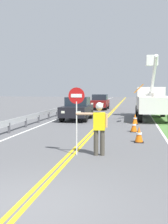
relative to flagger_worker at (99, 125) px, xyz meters
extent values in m
plane|color=#5B5B5E|center=(-0.96, -4.43, -1.05)|extent=(160.00, 160.00, 0.00)
cube|color=yellow|center=(-1.05, 15.57, -1.04)|extent=(0.11, 110.00, 0.01)
cube|color=yellow|center=(-0.87, 15.57, -1.04)|extent=(0.11, 110.00, 0.01)
cube|color=silver|center=(2.64, 15.57, -1.04)|extent=(0.12, 110.00, 0.01)
cube|color=silver|center=(-4.56, 15.57, -1.04)|extent=(0.12, 110.00, 0.01)
cylinder|color=#474238|center=(0.12, 0.01, -0.61)|extent=(0.16, 0.16, 0.88)
cylinder|color=#474238|center=(-0.10, -0.01, -0.61)|extent=(0.16, 0.16, 0.88)
cube|color=yellow|center=(0.01, 0.00, 0.13)|extent=(0.42, 0.27, 0.60)
cylinder|color=tan|center=(-0.49, -0.04, 0.38)|extent=(0.61, 0.14, 0.09)
cylinder|color=tan|center=(0.25, 0.02, 0.16)|extent=(0.09, 0.09, 0.48)
sphere|color=tan|center=(0.01, 0.00, 0.60)|extent=(0.22, 0.22, 0.22)
sphere|color=white|center=(0.01, 0.00, 0.65)|extent=(0.25, 0.25, 0.25)
cylinder|color=silver|center=(-0.77, -0.06, -0.12)|extent=(0.04, 0.04, 1.85)
cylinder|color=#B71414|center=(-0.77, -0.06, 1.00)|extent=(0.56, 0.03, 0.56)
cube|color=white|center=(-0.77, -0.08, 1.00)|extent=(0.38, 0.01, 0.12)
cube|color=white|center=(2.61, 11.13, 0.16)|extent=(2.40, 4.65, 1.10)
cube|color=white|center=(2.53, 14.58, 0.41)|extent=(2.25, 2.15, 2.00)
cube|color=#1E2833|center=(2.51, 15.61, 0.71)|extent=(1.98, 0.11, 0.90)
cylinder|color=silver|center=(2.63, 10.21, 0.83)|extent=(0.56, 0.56, 0.24)
cylinder|color=silver|center=(2.60, 11.88, 2.24)|extent=(0.32, 3.49, 2.73)
cube|color=white|center=(2.56, 13.55, 3.51)|extent=(0.92, 0.92, 0.80)
cube|color=orange|center=(1.47, 9.31, 1.26)|extent=(0.61, 0.81, 0.59)
cylinder|color=black|center=(1.51, 14.36, -0.59)|extent=(0.34, 0.93, 0.92)
cylinder|color=black|center=(3.57, 14.41, -0.59)|extent=(0.34, 0.93, 0.92)
cylinder|color=black|center=(1.61, 10.07, -0.59)|extent=(0.34, 0.93, 0.92)
cube|color=black|center=(-2.93, 10.67, -0.35)|extent=(1.84, 4.10, 0.72)
cube|color=#1E2833|center=(-2.93, 10.92, 0.33)|extent=(1.62, 1.72, 0.64)
cube|color=#EAEACC|center=(-2.38, 8.64, -0.30)|extent=(0.24, 0.06, 0.16)
cube|color=#EAEACC|center=(-3.48, 8.64, -0.30)|extent=(0.24, 0.06, 0.16)
cylinder|color=black|center=(-2.11, 9.40, -0.71)|extent=(0.28, 0.68, 0.68)
cylinder|color=black|center=(-3.75, 9.40, -0.71)|extent=(0.28, 0.68, 0.68)
cylinder|color=black|center=(-2.10, 11.94, -0.71)|extent=(0.28, 0.68, 0.68)
cylinder|color=black|center=(-3.74, 11.94, -0.71)|extent=(0.28, 0.68, 0.68)
cube|color=maroon|center=(-2.60, 21.92, -0.35)|extent=(1.87, 4.11, 0.72)
cube|color=#1E2833|center=(-2.60, 22.17, 0.33)|extent=(1.63, 1.74, 0.64)
cube|color=#EAEACC|center=(-2.06, 19.89, -0.30)|extent=(0.24, 0.06, 0.16)
cube|color=#EAEACC|center=(-3.17, 19.90, -0.30)|extent=(0.24, 0.06, 0.16)
cylinder|color=black|center=(-1.79, 20.65, -0.71)|extent=(0.29, 0.68, 0.68)
cylinder|color=black|center=(-3.43, 20.66, -0.71)|extent=(0.29, 0.68, 0.68)
cylinder|color=black|center=(-1.77, 23.19, -0.71)|extent=(0.29, 0.68, 0.68)
cylinder|color=black|center=(-3.41, 23.20, -0.71)|extent=(0.29, 0.68, 0.68)
cone|color=orange|center=(1.40, 2.64, -0.70)|extent=(0.36, 0.36, 0.70)
cylinder|color=white|center=(1.40, 2.64, -0.66)|extent=(0.25, 0.25, 0.08)
cube|color=black|center=(1.40, 2.64, -1.03)|extent=(0.40, 0.40, 0.03)
cone|color=orange|center=(1.19, 5.60, -0.70)|extent=(0.36, 0.36, 0.70)
cylinder|color=white|center=(1.19, 5.60, -0.66)|extent=(0.25, 0.25, 0.08)
cube|color=black|center=(1.19, 5.60, -1.03)|extent=(0.40, 0.40, 0.03)
cone|color=orange|center=(1.28, 9.00, -0.70)|extent=(0.36, 0.36, 0.70)
cylinder|color=white|center=(1.28, 9.00, -0.66)|extent=(0.25, 0.25, 0.08)
cube|color=black|center=(1.28, 9.00, -1.03)|extent=(0.40, 0.40, 0.03)
cube|color=#9EA0A3|center=(-5.16, 12.00, -0.50)|extent=(0.06, 32.00, 0.32)
cube|color=#4C4C51|center=(-5.16, 4.00, -0.77)|extent=(0.10, 0.10, 0.55)
cube|color=#4C4C51|center=(-5.16, 6.29, -0.77)|extent=(0.10, 0.10, 0.55)
cube|color=#4C4C51|center=(-5.16, 8.57, -0.77)|extent=(0.10, 0.10, 0.55)
cube|color=#4C4C51|center=(-5.16, 10.86, -0.77)|extent=(0.10, 0.10, 0.55)
cube|color=#4C4C51|center=(-5.16, 13.14, -0.77)|extent=(0.10, 0.10, 0.55)
cube|color=#4C4C51|center=(-5.16, 15.43, -0.77)|extent=(0.10, 0.10, 0.55)
cube|color=#4C4C51|center=(-5.16, 17.72, -0.77)|extent=(0.10, 0.10, 0.55)
cube|color=#4C4C51|center=(-5.16, 20.00, -0.77)|extent=(0.10, 0.10, 0.55)
cube|color=#4C4C51|center=(-5.16, 22.29, -0.77)|extent=(0.10, 0.10, 0.55)
cube|color=#4C4C51|center=(-5.16, 24.57, -0.77)|extent=(0.10, 0.10, 0.55)
cube|color=#4C4C51|center=(-5.16, 26.86, -0.77)|extent=(0.10, 0.10, 0.55)
camera|label=1|loc=(1.14, -9.36, 1.22)|focal=44.63mm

